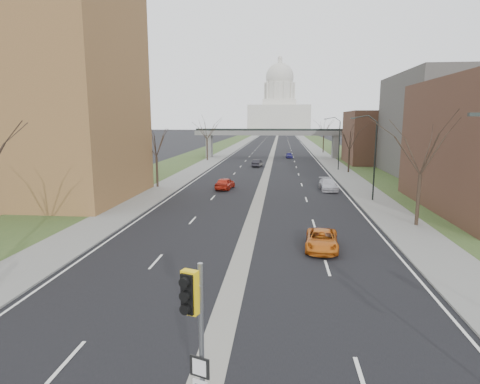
% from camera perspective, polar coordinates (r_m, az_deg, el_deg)
% --- Properties ---
extents(road_surface, '(20.00, 600.00, 0.01)m').
position_cam_1_polar(road_surface, '(160.21, 5.10, 7.16)').
color(road_surface, black).
rests_on(road_surface, ground).
extents(median_strip, '(1.20, 600.00, 0.02)m').
position_cam_1_polar(median_strip, '(160.21, 5.10, 7.16)').
color(median_strip, gray).
rests_on(median_strip, ground).
extents(sidewalk_right, '(4.00, 600.00, 0.12)m').
position_cam_1_polar(sidewalk_right, '(160.48, 9.42, 7.09)').
color(sidewalk_right, gray).
rests_on(sidewalk_right, ground).
extents(sidewalk_left, '(4.00, 600.00, 0.12)m').
position_cam_1_polar(sidewalk_left, '(160.82, 0.78, 7.23)').
color(sidewalk_left, gray).
rests_on(sidewalk_left, ground).
extents(grass_verge_right, '(8.00, 600.00, 0.10)m').
position_cam_1_polar(grass_verge_right, '(160.96, 11.57, 7.03)').
color(grass_verge_right, '#2A411E').
rests_on(grass_verge_right, ground).
extents(grass_verge_left, '(8.00, 600.00, 0.10)m').
position_cam_1_polar(grass_verge_left, '(161.47, -1.35, 7.24)').
color(grass_verge_left, '#2A411E').
rests_on(grass_verge_left, ground).
extents(apartment_building, '(25.00, 16.00, 22.00)m').
position_cam_1_polar(apartment_building, '(49.05, -30.07, 12.03)').
color(apartment_building, olive).
rests_on(apartment_building, ground).
extents(commercial_block_mid, '(18.00, 22.00, 15.00)m').
position_cam_1_polar(commercial_block_mid, '(67.11, 28.74, 8.27)').
color(commercial_block_mid, '#524F4B').
rests_on(commercial_block_mid, ground).
extents(commercial_block_far, '(14.00, 14.00, 10.00)m').
position_cam_1_polar(commercial_block_far, '(82.44, 19.88, 7.29)').
color(commercial_block_far, '#503125').
rests_on(commercial_block_far, ground).
extents(pedestrian_bridge, '(34.00, 3.00, 6.45)m').
position_cam_1_polar(pedestrian_bridge, '(90.07, 4.47, 7.95)').
color(pedestrian_bridge, slate).
rests_on(pedestrian_bridge, ground).
extents(capitol, '(48.00, 42.00, 55.75)m').
position_cam_1_polar(capitol, '(330.15, 5.60, 11.90)').
color(capitol, silver).
rests_on(capitol, ground).
extents(streetlight_mid, '(2.61, 0.20, 8.70)m').
position_cam_1_polar(streetlight_mid, '(42.89, 17.77, 7.93)').
color(streetlight_mid, black).
rests_on(streetlight_mid, sidewalk_right).
extents(streetlight_far, '(2.61, 0.20, 8.70)m').
position_cam_1_polar(streetlight_far, '(68.55, 13.34, 8.79)').
color(streetlight_far, black).
rests_on(streetlight_far, sidewalk_right).
extents(tree_left_b, '(6.75, 6.75, 8.81)m').
position_cam_1_polar(tree_left_b, '(50.39, -11.88, 7.63)').
color(tree_left_b, '#382B21').
rests_on(tree_left_b, sidewalk_left).
extents(tree_left_c, '(7.65, 7.65, 9.99)m').
position_cam_1_polar(tree_left_c, '(83.40, -4.74, 9.28)').
color(tree_left_c, '#382B21').
rests_on(tree_left_c, sidewalk_left).
extents(tree_right_a, '(7.20, 7.20, 9.40)m').
position_cam_1_polar(tree_right_a, '(33.77, 24.55, 6.49)').
color(tree_right_a, '#382B21').
rests_on(tree_right_a, sidewalk_right).
extents(tree_right_b, '(6.30, 6.30, 8.22)m').
position_cam_1_polar(tree_right_b, '(65.90, 15.38, 7.67)').
color(tree_right_b, '#382B21').
rests_on(tree_right_b, sidewalk_right).
extents(tree_right_c, '(7.65, 7.65, 9.99)m').
position_cam_1_polar(tree_right_c, '(105.53, 11.87, 9.28)').
color(tree_right_c, '#382B21').
rests_on(tree_right_c, sidewalk_right).
extents(signal_pole_median, '(0.67, 0.81, 4.85)m').
position_cam_1_polar(signal_pole_median, '(10.29, -6.38, -18.23)').
color(signal_pole_median, gray).
rests_on(signal_pole_median, ground).
extents(car_left_near, '(2.22, 4.43, 1.45)m').
position_cam_1_polar(car_left_near, '(48.73, -2.15, 1.25)').
color(car_left_near, '#B32514').
rests_on(car_left_near, ground).
extents(car_left_far, '(1.85, 4.03, 1.28)m').
position_cam_1_polar(car_left_far, '(72.60, 2.47, 4.12)').
color(car_left_far, black).
rests_on(car_left_far, ground).
extents(car_right_near, '(2.42, 4.58, 1.23)m').
position_cam_1_polar(car_right_near, '(26.71, 11.55, -6.70)').
color(car_right_near, '#C86215').
rests_on(car_right_near, ground).
extents(car_right_mid, '(2.11, 4.78, 1.36)m').
position_cam_1_polar(car_right_mid, '(49.05, 12.42, 1.03)').
color(car_right_mid, '#BAB9C1').
rests_on(car_right_mid, ground).
extents(car_right_far, '(1.69, 3.71, 1.24)m').
position_cam_1_polar(car_right_far, '(90.07, 7.01, 5.21)').
color(car_right_far, navy).
rests_on(car_right_far, ground).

